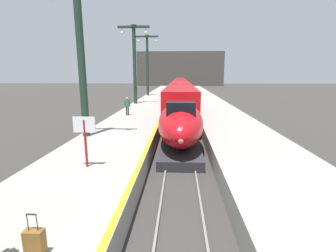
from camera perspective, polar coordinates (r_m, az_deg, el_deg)
platform_left at (r=27.30m, az=-5.67°, el=2.89°), size 4.80×110.00×1.05m
platform_right at (r=27.32m, az=11.41°, el=2.71°), size 4.80×110.00×1.05m
platform_left_safety_stripe at (r=26.98m, az=-0.88°, el=3.97°), size 0.20×107.80×0.01m
rail_main_left at (r=29.81m, az=1.42°, el=2.81°), size 0.08×110.00×0.12m
rail_main_right at (r=29.81m, az=4.30°, el=2.78°), size 0.08×110.00×0.12m
highspeed_train_main at (r=48.61m, az=2.87°, el=8.65°), size 2.92×76.14×3.60m
station_column_mid at (r=15.78m, az=-19.87°, el=17.35°), size 4.00×0.68×9.03m
station_column_far at (r=32.51m, az=-7.87°, el=15.58°), size 4.00×0.68×9.81m
station_column_distant at (r=45.00m, az=-4.86°, el=15.09°), size 4.00×0.68×10.49m
passenger_mid_platform at (r=23.17m, az=-9.54°, el=4.93°), size 0.57×0.24×1.69m
rolling_suitcase at (r=6.37m, az=-28.74°, el=-22.86°), size 0.40×0.22×0.98m
departure_info_board at (r=10.45m, az=-18.92°, el=-1.27°), size 0.90×0.10×2.12m
terminus_back_wall at (r=103.93m, az=2.87°, el=13.23°), size 36.00×2.00×14.00m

